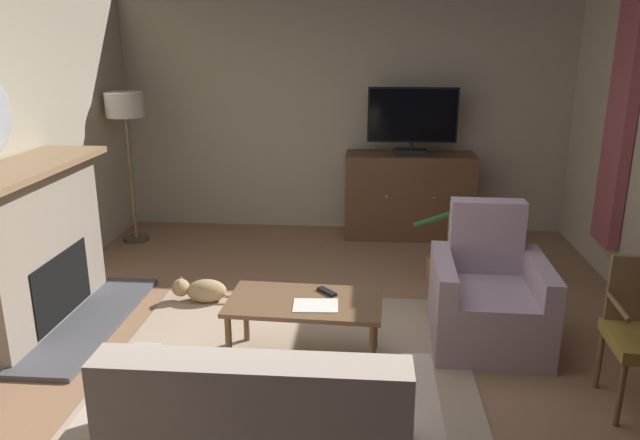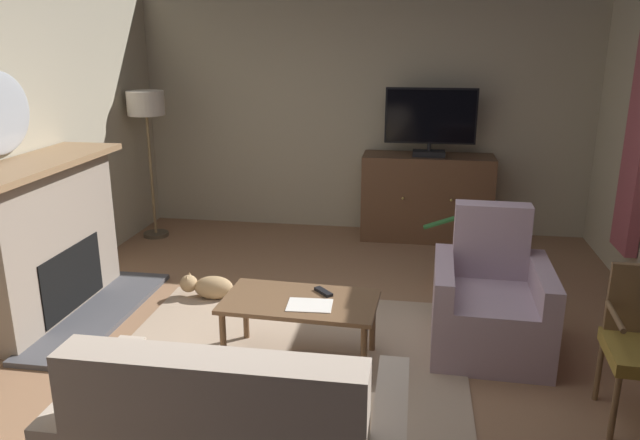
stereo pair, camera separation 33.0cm
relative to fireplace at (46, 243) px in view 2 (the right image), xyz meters
name	(u,v)px [view 2 (the right image)]	position (x,y,z in m)	size (l,w,h in m)	color
ground_plane	(318,362)	(2.28, -0.42, -0.63)	(5.72, 6.99, 0.04)	#936B4C
wall_back	(363,109)	(2.28, 2.83, 0.79)	(5.72, 0.10, 2.82)	#B2A88E
rug_central	(288,356)	(2.07, -0.42, -0.61)	(2.50, 2.15, 0.01)	tan
fireplace	(46,243)	(0.00, 0.00, 0.00)	(0.91, 1.74, 1.29)	#4C4C51
tv_cabinet	(426,199)	(3.04, 2.48, -0.16)	(1.43, 0.53, 0.96)	#402A1C
television	(430,120)	(3.04, 2.43, 0.73)	(0.97, 0.20, 0.73)	black
coffee_table	(300,306)	(2.16, -0.46, -0.19)	(1.08, 0.63, 0.47)	brown
tv_remote	(324,292)	(2.31, -0.32, -0.13)	(0.17, 0.05, 0.02)	black
folded_newspaper	(310,305)	(2.25, -0.54, -0.14)	(0.30, 0.22, 0.01)	silver
armchair_in_far_corner	(490,306)	(3.48, -0.03, -0.29)	(0.84, 0.89, 1.02)	#AD93A3
potted_plant_small_fern_corner	(459,270)	(3.34, 1.10, -0.45)	(0.75, 0.82, 0.69)	#99664C
cat	(209,287)	(1.17, 0.48, -0.51)	(0.68, 0.23, 0.22)	tan
floor_lamp	(146,115)	(-0.02, 2.08, 0.78)	(0.40, 0.40, 1.65)	#4C4233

